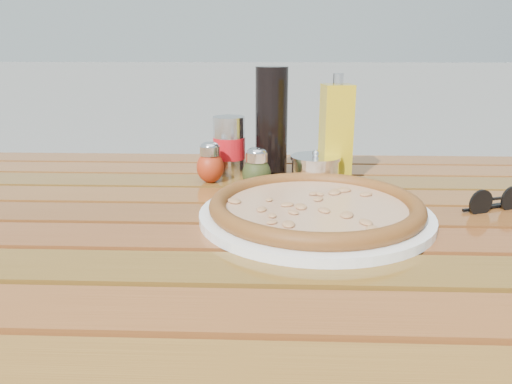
{
  "coord_description": "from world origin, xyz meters",
  "views": [
    {
      "loc": [
        0.03,
        -0.76,
        1.01
      ],
      "look_at": [
        0.0,
        0.02,
        0.78
      ],
      "focal_mm": 35.0,
      "sensor_mm": 36.0,
      "label": 1
    }
  ],
  "objects_px": {
    "pepper_shaker": "(210,163)",
    "oregano_shaker": "(257,170)",
    "table": "(256,257)",
    "pizza": "(316,206)",
    "sunglasses": "(495,202)",
    "dark_bottle": "(271,122)",
    "parmesan_tin": "(315,171)",
    "plate": "(315,215)",
    "soda_can": "(229,146)",
    "olive_oil_cruet": "(336,133)"
  },
  "relations": [
    {
      "from": "soda_can",
      "to": "parmesan_tin",
      "type": "xyz_separation_m",
      "value": [
        0.17,
        -0.09,
        -0.03
      ]
    },
    {
      "from": "pepper_shaker",
      "to": "parmesan_tin",
      "type": "distance_m",
      "value": 0.21
    },
    {
      "from": "parmesan_tin",
      "to": "oregano_shaker",
      "type": "bearing_deg",
      "value": -165.32
    },
    {
      "from": "plate",
      "to": "olive_oil_cruet",
      "type": "xyz_separation_m",
      "value": [
        0.05,
        0.23,
        0.09
      ]
    },
    {
      "from": "olive_oil_cruet",
      "to": "parmesan_tin",
      "type": "bearing_deg",
      "value": -139.55
    },
    {
      "from": "pizza",
      "to": "dark_bottle",
      "type": "height_order",
      "value": "dark_bottle"
    },
    {
      "from": "table",
      "to": "oregano_shaker",
      "type": "distance_m",
      "value": 0.18
    },
    {
      "from": "plate",
      "to": "olive_oil_cruet",
      "type": "relative_size",
      "value": 1.71
    },
    {
      "from": "parmesan_tin",
      "to": "sunglasses",
      "type": "bearing_deg",
      "value": -26.41
    },
    {
      "from": "oregano_shaker",
      "to": "pizza",
      "type": "bearing_deg",
      "value": -59.42
    },
    {
      "from": "parmesan_tin",
      "to": "table",
      "type": "bearing_deg",
      "value": -122.84
    },
    {
      "from": "table",
      "to": "oregano_shaker",
      "type": "bearing_deg",
      "value": 91.38
    },
    {
      "from": "pepper_shaker",
      "to": "oregano_shaker",
      "type": "height_order",
      "value": "same"
    },
    {
      "from": "table",
      "to": "dark_bottle",
      "type": "xyz_separation_m",
      "value": [
        0.02,
        0.26,
        0.19
      ]
    },
    {
      "from": "pizza",
      "to": "dark_bottle",
      "type": "bearing_deg",
      "value": 104.08
    },
    {
      "from": "soda_can",
      "to": "parmesan_tin",
      "type": "height_order",
      "value": "soda_can"
    },
    {
      "from": "pizza",
      "to": "table",
      "type": "bearing_deg",
      "value": 164.14
    },
    {
      "from": "pepper_shaker",
      "to": "soda_can",
      "type": "height_order",
      "value": "soda_can"
    },
    {
      "from": "pepper_shaker",
      "to": "plate",
      "type": "bearing_deg",
      "value": -48.49
    },
    {
      "from": "plate",
      "to": "parmesan_tin",
      "type": "distance_m",
      "value": 0.2
    },
    {
      "from": "table",
      "to": "pizza",
      "type": "distance_m",
      "value": 0.14
    },
    {
      "from": "dark_bottle",
      "to": "olive_oil_cruet",
      "type": "bearing_deg",
      "value": -24.33
    },
    {
      "from": "dark_bottle",
      "to": "sunglasses",
      "type": "distance_m",
      "value": 0.44
    },
    {
      "from": "olive_oil_cruet",
      "to": "parmesan_tin",
      "type": "xyz_separation_m",
      "value": [
        -0.04,
        -0.03,
        -0.07
      ]
    },
    {
      "from": "pizza",
      "to": "parmesan_tin",
      "type": "distance_m",
      "value": 0.19
    },
    {
      "from": "pepper_shaker",
      "to": "table",
      "type": "bearing_deg",
      "value": -62.9
    },
    {
      "from": "pepper_shaker",
      "to": "pizza",
      "type": "bearing_deg",
      "value": -48.49
    },
    {
      "from": "table",
      "to": "dark_bottle",
      "type": "relative_size",
      "value": 6.36
    },
    {
      "from": "oregano_shaker",
      "to": "sunglasses",
      "type": "relative_size",
      "value": 0.76
    },
    {
      "from": "table",
      "to": "parmesan_tin",
      "type": "xyz_separation_m",
      "value": [
        0.11,
        0.17,
        0.11
      ]
    },
    {
      "from": "table",
      "to": "sunglasses",
      "type": "relative_size",
      "value": 13.02
    },
    {
      "from": "oregano_shaker",
      "to": "soda_can",
      "type": "relative_size",
      "value": 0.68
    },
    {
      "from": "table",
      "to": "oregano_shaker",
      "type": "relative_size",
      "value": 17.07
    },
    {
      "from": "pepper_shaker",
      "to": "dark_bottle",
      "type": "height_order",
      "value": "dark_bottle"
    },
    {
      "from": "plate",
      "to": "pepper_shaker",
      "type": "xyz_separation_m",
      "value": [
        -0.19,
        0.22,
        0.03
      ]
    },
    {
      "from": "pizza",
      "to": "olive_oil_cruet",
      "type": "bearing_deg",
      "value": 76.73
    },
    {
      "from": "table",
      "to": "parmesan_tin",
      "type": "height_order",
      "value": "parmesan_tin"
    },
    {
      "from": "dark_bottle",
      "to": "plate",
      "type": "bearing_deg",
      "value": -75.92
    },
    {
      "from": "pizza",
      "to": "dark_bottle",
      "type": "xyz_separation_m",
      "value": [
        -0.07,
        0.28,
        0.09
      ]
    },
    {
      "from": "dark_bottle",
      "to": "parmesan_tin",
      "type": "height_order",
      "value": "dark_bottle"
    },
    {
      "from": "dark_bottle",
      "to": "parmesan_tin",
      "type": "relative_size",
      "value": 2.05
    },
    {
      "from": "olive_oil_cruet",
      "to": "plate",
      "type": "bearing_deg",
      "value": -103.27
    },
    {
      "from": "table",
      "to": "soda_can",
      "type": "height_order",
      "value": "soda_can"
    },
    {
      "from": "pepper_shaker",
      "to": "oregano_shaker",
      "type": "xyz_separation_m",
      "value": [
        0.09,
        -0.05,
        0.0
      ]
    },
    {
      "from": "plate",
      "to": "soda_can",
      "type": "distance_m",
      "value": 0.33
    },
    {
      "from": "pepper_shaker",
      "to": "sunglasses",
      "type": "bearing_deg",
      "value": -18.36
    },
    {
      "from": "dark_bottle",
      "to": "oregano_shaker",
      "type": "bearing_deg",
      "value": -102.26
    },
    {
      "from": "soda_can",
      "to": "sunglasses",
      "type": "bearing_deg",
      "value": -26.98
    },
    {
      "from": "olive_oil_cruet",
      "to": "soda_can",
      "type": "bearing_deg",
      "value": 164.85
    },
    {
      "from": "plate",
      "to": "oregano_shaker",
      "type": "relative_size",
      "value": 4.39
    }
  ]
}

